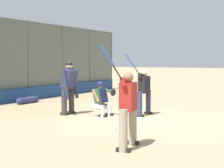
{
  "coord_description": "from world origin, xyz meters",
  "views": [
    {
      "loc": [
        10.59,
        4.86,
        1.83
      ],
      "look_at": [
        -0.22,
        -1.0,
        1.05
      ],
      "focal_mm": 60.0,
      "sensor_mm": 36.0,
      "label": 1
    }
  ],
  "objects_px": {
    "umpire_home": "(69,87)",
    "baseball_loose": "(116,129)",
    "catcher_behind_plate": "(102,98)",
    "batter_on_deck": "(128,107)",
    "batter_at_plate": "(144,91)",
    "equipment_bag_dugout_side": "(28,100)"
  },
  "relations": [
    {
      "from": "baseball_loose",
      "to": "batter_on_deck",
      "type": "bearing_deg",
      "value": 34.82
    },
    {
      "from": "umpire_home",
      "to": "equipment_bag_dugout_side",
      "type": "relative_size",
      "value": 1.34
    },
    {
      "from": "batter_at_plate",
      "to": "equipment_bag_dugout_side",
      "type": "bearing_deg",
      "value": -97.28
    },
    {
      "from": "catcher_behind_plate",
      "to": "equipment_bag_dugout_side",
      "type": "bearing_deg",
      "value": -105.75
    },
    {
      "from": "umpire_home",
      "to": "equipment_bag_dugout_side",
      "type": "xyz_separation_m",
      "value": [
        -1.86,
        -3.43,
        -0.81
      ]
    },
    {
      "from": "batter_on_deck",
      "to": "baseball_loose",
      "type": "bearing_deg",
      "value": -155.11
    },
    {
      "from": "umpire_home",
      "to": "equipment_bag_dugout_side",
      "type": "bearing_deg",
      "value": -116.93
    },
    {
      "from": "baseball_loose",
      "to": "umpire_home",
      "type": "bearing_deg",
      "value": -122.74
    },
    {
      "from": "batter_at_plate",
      "to": "baseball_loose",
      "type": "xyz_separation_m",
      "value": [
        2.72,
        0.39,
        -0.79
      ]
    },
    {
      "from": "batter_at_plate",
      "to": "catcher_behind_plate",
      "type": "distance_m",
      "value": 1.4
    },
    {
      "from": "catcher_behind_plate",
      "to": "umpire_home",
      "type": "distance_m",
      "value": 1.23
    },
    {
      "from": "catcher_behind_plate",
      "to": "baseball_loose",
      "type": "bearing_deg",
      "value": 41.97
    },
    {
      "from": "umpire_home",
      "to": "equipment_bag_dugout_side",
      "type": "distance_m",
      "value": 3.99
    },
    {
      "from": "batter_at_plate",
      "to": "baseball_loose",
      "type": "bearing_deg",
      "value": 9.54
    },
    {
      "from": "batter_at_plate",
      "to": "baseball_loose",
      "type": "distance_m",
      "value": 2.86
    },
    {
      "from": "equipment_bag_dugout_side",
      "to": "umpire_home",
      "type": "bearing_deg",
      "value": 61.55
    },
    {
      "from": "batter_at_plate",
      "to": "batter_on_deck",
      "type": "relative_size",
      "value": 0.97
    },
    {
      "from": "catcher_behind_plate",
      "to": "batter_on_deck",
      "type": "distance_m",
      "value": 4.57
    },
    {
      "from": "umpire_home",
      "to": "baseball_loose",
      "type": "bearing_deg",
      "value": 58.78
    },
    {
      "from": "batter_at_plate",
      "to": "equipment_bag_dugout_side",
      "type": "relative_size",
      "value": 1.59
    },
    {
      "from": "catcher_behind_plate",
      "to": "baseball_loose",
      "type": "xyz_separation_m",
      "value": [
        1.97,
        1.55,
        -0.55
      ]
    },
    {
      "from": "umpire_home",
      "to": "batter_on_deck",
      "type": "height_order",
      "value": "batter_on_deck"
    }
  ]
}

